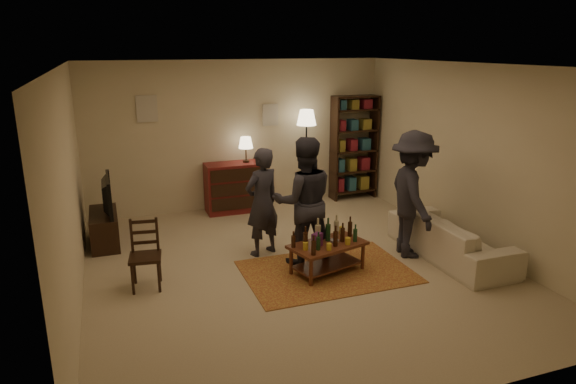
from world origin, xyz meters
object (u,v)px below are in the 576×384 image
person_left (262,202)px  dining_chair (145,252)px  bookshelf (354,146)px  coffee_table (327,246)px  floor_lamp (306,124)px  dresser (234,186)px  sofa (451,237)px  person_by_sofa (413,195)px  tv_stand (104,220)px  person_right (304,202)px

person_left → dining_chair: bearing=-5.4°
bookshelf → coffee_table: bearing=-122.1°
floor_lamp → coffee_table: bearing=-106.5°
dresser → bookshelf: bookshelf is taller
sofa → person_left: (-2.49, 1.03, 0.48)m
floor_lamp → dresser: bearing=177.4°
person_left → person_by_sofa: size_ratio=0.87×
tv_stand → person_by_sofa: (4.14, -1.93, 0.52)m
sofa → coffee_table: bearing=86.3°
coffee_table → dresser: size_ratio=0.82×
person_right → person_by_sofa: person_by_sofa is taller
dresser → person_right: 2.63m
person_left → dresser: bearing=-115.0°
person_by_sofa → coffee_table: bearing=109.7°
bookshelf → person_by_sofa: 2.96m
floor_lamp → sofa: bearing=-71.7°
sofa → person_by_sofa: (-0.50, 0.27, 0.60)m
tv_stand → dining_chair: bearing=-74.4°
person_right → coffee_table: bearing=122.2°
coffee_table → dresser: (-0.52, 2.99, 0.10)m
coffee_table → dining_chair: 2.33m
dresser → floor_lamp: floor_lamp is taller
tv_stand → person_left: (2.15, -1.17, 0.40)m
dresser → sofa: dresser is taller
dining_chair → bookshelf: bearing=40.0°
dresser → person_left: bearing=-92.7°
bookshelf → sofa: 3.26m
person_right → person_by_sofa: bearing=-180.0°
coffee_table → person_right: bearing=112.4°
dining_chair → floor_lamp: bearing=46.4°
bookshelf → sofa: bearing=-90.8°
sofa → person_left: bearing=67.6°
bookshelf → person_by_sofa: (-0.55, -2.91, -0.13)m
coffee_table → person_left: size_ratio=0.71×
floor_lamp → person_right: size_ratio=1.01×
dining_chair → tv_stand: tv_stand is taller
coffee_table → dining_chair: bearing=170.3°
tv_stand → floor_lamp: (3.64, 0.85, 1.15)m
tv_stand → person_by_sofa: size_ratio=0.58×
coffee_table → floor_lamp: (0.87, 2.93, 1.16)m
dining_chair → floor_lamp: floor_lamp is taller
dining_chair → tv_stand: 1.75m
dresser → sofa: bearing=-52.5°
person_right → person_by_sofa: size_ratio=0.98×
tv_stand → person_left: size_ratio=0.67×
bookshelf → sofa: (-0.05, -3.18, -0.73)m
floor_lamp → person_left: (-1.48, -2.02, -0.75)m
dresser → person_by_sofa: size_ratio=0.75×
tv_stand → floor_lamp: size_ratio=0.59×
tv_stand → person_by_sofa: bearing=-25.0°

